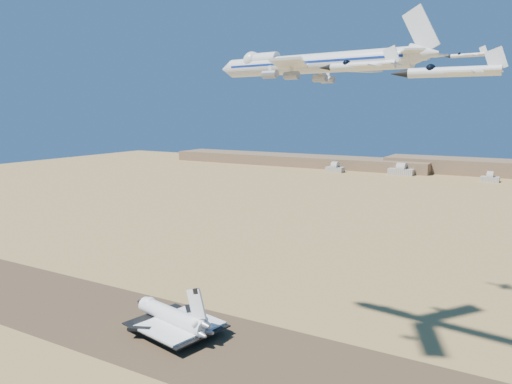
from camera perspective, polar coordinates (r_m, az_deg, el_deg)
The scene contains 12 objects.
ground at distance 175.48m, azimuth -4.98°, elevation -17.26°, with size 1200.00×1200.00×0.00m, color #A7824A.
runway at distance 175.47m, azimuth -4.98°, elevation -17.25°, with size 600.00×50.00×0.06m, color brown.
hangars at distance 629.99m, azimuth 15.77°, elevation 2.30°, with size 200.50×29.50×30.00m.
shuttle at distance 185.76m, azimuth -9.58°, elevation -13.97°, with size 40.34×29.95×19.88m.
carrier_747 at distance 152.79m, azimuth 5.69°, elevation 14.35°, with size 71.86×55.11×17.84m.
crew_a at distance 177.17m, azimuth -9.02°, elevation -16.72°, with size 0.67×0.44×1.84m, color orange.
crew_b at distance 175.91m, azimuth -9.49°, elevation -16.93°, with size 0.89×0.51×1.83m, color orange.
crew_c at distance 177.16m, azimuth -8.28°, elevation -16.73°, with size 0.96×0.49×1.65m, color orange.
chase_jet_a at distance 94.69m, azimuth 11.85°, elevation 13.97°, with size 15.65×8.55×3.90m.
chase_jet_b at distance 75.18m, azimuth 21.36°, elevation 12.70°, with size 15.26×8.09×3.80m.
chase_jet_e at distance 198.25m, azimuth 17.28°, elevation 14.26°, with size 14.72×8.29×3.70m.
chase_jet_f at distance 207.23m, azimuth 22.96°, elevation 14.21°, with size 15.48×8.56×3.87m.
Camera 1 is at (91.24, -127.67, 78.55)m, focal length 35.00 mm.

